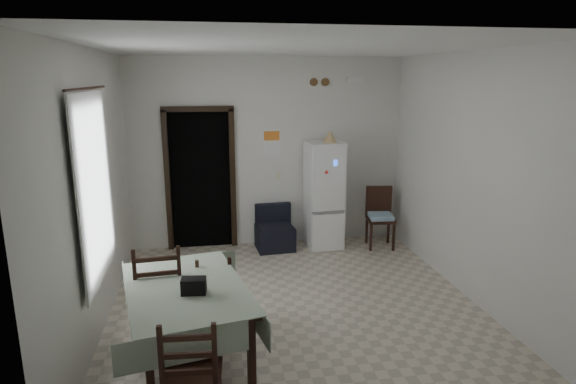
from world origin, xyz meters
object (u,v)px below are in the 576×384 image
Objects in this scene: fridge at (324,195)px; dining_chair_far_right at (213,293)px; corner_chair at (381,218)px; dining_chair_near_head at (192,373)px; dining_chair_far_left at (160,293)px; dining_table at (188,327)px; navy_seat at (275,228)px.

fridge is 2.94m from dining_chair_far_right.
corner_chair is 0.95× the size of dining_chair_near_head.
dining_chair_far_right is (-2.62, -2.13, -0.04)m from corner_chair.
corner_chair is 3.88m from dining_chair_far_left.
corner_chair is at bearing -15.42° from fridge.
dining_chair_far_left is at bearing 109.97° from dining_table.
fridge is 3.38m from dining_chair_far_left.
dining_chair_near_head is (0.34, -1.31, -0.05)m from dining_chair_far_left.
dining_chair_far_left is (-0.28, 0.46, 0.14)m from dining_table.
dining_table is at bearing 117.38° from dining_chair_far_left.
corner_chair is at bearing -144.82° from dining_chair_far_right.
fridge is 3.58m from dining_table.
dining_chair_far_left is 0.55m from dining_chair_far_right.
dining_chair_near_head reaches higher than dining_chair_far_right.
navy_seat is (-0.77, 0.00, -0.48)m from fridge.
dining_chair_far_right is at bearing 56.92° from dining_table.
dining_table is 1.55× the size of dining_chair_near_head.
dining_chair_far_right is at bearing -129.71° from fridge.
dining_chair_far_left is 1.10× the size of dining_chair_near_head.
dining_table is 0.66m from dining_chair_far_right.
dining_chair_far_left is at bearing -125.20° from navy_seat.
dining_table is at bearing 64.28° from dining_chair_far_right.
dining_chair_far_left is (-1.51, -2.48, 0.20)m from navy_seat.
dining_chair_far_left is at bearing -70.98° from dining_chair_near_head.
dining_table is (-2.00, -2.94, -0.42)m from fridge.
dining_chair_near_head is at bearing 100.44° from dining_chair_far_left.
corner_chair is at bearing 32.43° from dining_table.
fridge is at bearing -3.89° from navy_seat.
dining_chair_near_head is at bearing -119.79° from fridge.
dining_chair_far_left is 1.35m from dining_chair_near_head.
dining_chair_far_left is (-2.28, -2.48, -0.28)m from fridge.
fridge is 1.75× the size of corner_chair.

